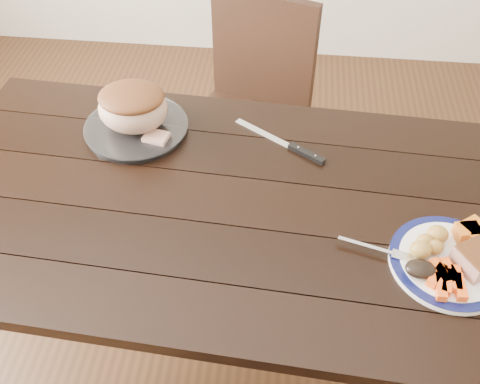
# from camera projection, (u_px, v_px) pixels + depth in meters

# --- Properties ---
(ground) EXTENTS (4.00, 4.00, 0.00)m
(ground) POSITION_uv_depth(u_px,v_px,m) (219.00, 336.00, 1.98)
(ground) COLOR #472B16
(ground) RESTS_ON ground
(dining_table) EXTENTS (1.65, 0.98, 0.75)m
(dining_table) POSITION_uv_depth(u_px,v_px,m) (213.00, 220.00, 1.51)
(dining_table) COLOR black
(dining_table) RESTS_ON ground
(chair_far) EXTENTS (0.54, 0.55, 0.93)m
(chair_far) POSITION_uv_depth(u_px,v_px,m) (250.00, 104.00, 2.11)
(chair_far) COLOR black
(chair_far) RESTS_ON ground
(dinner_plate) EXTENTS (0.28, 0.28, 0.02)m
(dinner_plate) POSITION_uv_depth(u_px,v_px,m) (448.00, 263.00, 1.28)
(dinner_plate) COLOR white
(dinner_plate) RESTS_ON dining_table
(plate_rim) EXTENTS (0.28, 0.28, 0.02)m
(plate_rim) POSITION_uv_depth(u_px,v_px,m) (449.00, 261.00, 1.28)
(plate_rim) COLOR #0D1141
(plate_rim) RESTS_ON dinner_plate
(serving_platter) EXTENTS (0.31, 0.31, 0.02)m
(serving_platter) POSITION_uv_depth(u_px,v_px,m) (137.00, 129.00, 1.64)
(serving_platter) COLOR white
(serving_platter) RESTS_ON dining_table
(roasted_potatoes) EXTENTS (0.10, 0.10, 0.04)m
(roasted_potatoes) POSITION_uv_depth(u_px,v_px,m) (429.00, 242.00, 1.29)
(roasted_potatoes) COLOR gold
(roasted_potatoes) RESTS_ON dinner_plate
(carrot_batons) EXTENTS (0.09, 0.12, 0.02)m
(carrot_batons) POSITION_uv_depth(u_px,v_px,m) (447.00, 279.00, 1.22)
(carrot_batons) COLOR #F55414
(carrot_batons) RESTS_ON dinner_plate
(pumpkin_wedges) EXTENTS (0.10, 0.10, 0.04)m
(pumpkin_wedges) POSITION_uv_depth(u_px,v_px,m) (473.00, 233.00, 1.31)
(pumpkin_wedges) COLOR orange
(pumpkin_wedges) RESTS_ON dinner_plate
(dark_mushroom) EXTENTS (0.07, 0.05, 0.03)m
(dark_mushroom) POSITION_uv_depth(u_px,v_px,m) (420.00, 269.00, 1.24)
(dark_mushroom) COLOR black
(dark_mushroom) RESTS_ON dinner_plate
(fork) EXTENTS (0.18, 0.06, 0.00)m
(fork) POSITION_uv_depth(u_px,v_px,m) (379.00, 250.00, 1.30)
(fork) COLOR silver
(fork) RESTS_ON dinner_plate
(roast_joint) EXTENTS (0.21, 0.18, 0.14)m
(roast_joint) POSITION_uv_depth(u_px,v_px,m) (133.00, 109.00, 1.58)
(roast_joint) COLOR tan
(roast_joint) RESTS_ON serving_platter
(cut_slice) EXTENTS (0.08, 0.07, 0.02)m
(cut_slice) POSITION_uv_depth(u_px,v_px,m) (156.00, 138.00, 1.58)
(cut_slice) COLOR tan
(cut_slice) RESTS_ON serving_platter
(carving_knife) EXTENTS (0.28, 0.19, 0.01)m
(carving_knife) POSITION_uv_depth(u_px,v_px,m) (295.00, 148.00, 1.58)
(carving_knife) COLOR silver
(carving_knife) RESTS_ON dining_table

